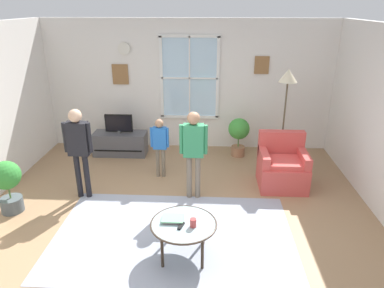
{
  "coord_description": "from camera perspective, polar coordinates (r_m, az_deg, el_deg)",
  "views": [
    {
      "loc": [
        0.46,
        -4.12,
        2.85
      ],
      "look_at": [
        0.21,
        0.57,
        0.97
      ],
      "focal_mm": 32.91,
      "sensor_mm": 36.0,
      "label": 1
    }
  ],
  "objects": [
    {
      "name": "ground_plane",
      "position": [
        5.04,
        -2.75,
        -12.8
      ],
      "size": [
        6.34,
        6.37,
        0.02
      ],
      "primitive_type": "cube",
      "color": "#9E7A56"
    },
    {
      "name": "back_wall",
      "position": [
        7.24,
        -0.62,
        9.53
      ],
      "size": [
        5.74,
        0.17,
        2.6
      ],
      "color": "silver",
      "rests_on": "ground_plane"
    },
    {
      "name": "area_rug",
      "position": [
        4.81,
        -2.99,
        -14.46
      ],
      "size": [
        3.14,
        2.01,
        0.01
      ],
      "primitive_type": "cube",
      "color": "#999EAD",
      "rests_on": "ground_plane"
    },
    {
      "name": "tv_stand",
      "position": [
        7.22,
        -11.52,
        0.08
      ],
      "size": [
        1.05,
        0.44,
        0.46
      ],
      "color": "#4C4C51",
      "rests_on": "ground_plane"
    },
    {
      "name": "television",
      "position": [
        7.08,
        -11.78,
        3.29
      ],
      "size": [
        0.54,
        0.08,
        0.38
      ],
      "color": "#4C4C4C",
      "rests_on": "tv_stand"
    },
    {
      "name": "armchair",
      "position": [
        6.03,
        14.39,
        -3.65
      ],
      "size": [
        0.76,
        0.74,
        0.87
      ],
      "color": "#D14C47",
      "rests_on": "ground_plane"
    },
    {
      "name": "coffee_table",
      "position": [
        4.25,
        -1.37,
        -13.02
      ],
      "size": [
        0.79,
        0.79,
        0.45
      ],
      "color": "#99B2B7",
      "rests_on": "ground_plane"
    },
    {
      "name": "book_stack",
      "position": [
        4.27,
        -3.16,
        -12.03
      ],
      "size": [
        0.26,
        0.19,
        0.04
      ],
      "color": "#C75B72",
      "rests_on": "coffee_table"
    },
    {
      "name": "cup",
      "position": [
        4.15,
        0.19,
        -12.64
      ],
      "size": [
        0.08,
        0.08,
        0.1
      ],
      "primitive_type": "cylinder",
      "color": "#BF3F3F",
      "rests_on": "coffee_table"
    },
    {
      "name": "remote_near_books",
      "position": [
        4.17,
        -1.79,
        -13.12
      ],
      "size": [
        0.08,
        0.15,
        0.02
      ],
      "primitive_type": "cube",
      "rotation": [
        0.0,
        0.0,
        -0.3
      ],
      "color": "black",
      "rests_on": "coffee_table"
    },
    {
      "name": "person_green_shirt",
      "position": [
        5.25,
        0.25,
        -0.25
      ],
      "size": [
        0.42,
        0.19,
        1.4
      ],
      "color": "#726656",
      "rests_on": "ground_plane"
    },
    {
      "name": "person_black_shirt",
      "position": [
        5.53,
        -17.92,
        0.03
      ],
      "size": [
        0.43,
        0.2,
        1.43
      ],
      "color": "black",
      "rests_on": "ground_plane"
    },
    {
      "name": "person_blue_shirt",
      "position": [
        6.01,
        -5.24,
        0.42
      ],
      "size": [
        0.32,
        0.15,
        1.06
      ],
      "color": "#726656",
      "rests_on": "ground_plane"
    },
    {
      "name": "potted_plant_by_window",
      "position": [
        6.98,
        7.59,
        1.87
      ],
      "size": [
        0.42,
        0.42,
        0.77
      ],
      "color": "#9E6B4C",
      "rests_on": "ground_plane"
    },
    {
      "name": "potted_plant_corner",
      "position": [
        5.7,
        -27.75,
        -5.51
      ],
      "size": [
        0.41,
        0.41,
        0.79
      ],
      "color": "#4C565B",
      "rests_on": "ground_plane"
    },
    {
      "name": "floor_lamp",
      "position": [
        6.4,
        15.18,
        9.06
      ],
      "size": [
        0.32,
        0.32,
        1.81
      ],
      "color": "black",
      "rests_on": "ground_plane"
    }
  ]
}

